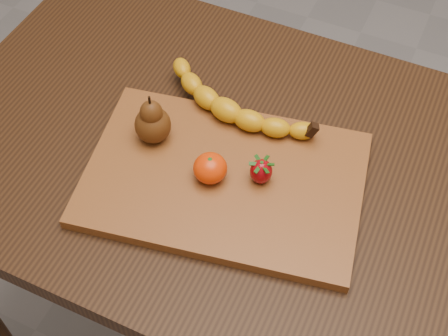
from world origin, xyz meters
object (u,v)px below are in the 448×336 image
at_px(mandarin, 210,168).
at_px(table, 214,179).
at_px(cutting_board, 224,179).
at_px(pear, 152,118).

bearing_deg(mandarin, table, 112.40).
relative_size(table, mandarin, 18.10).
bearing_deg(cutting_board, table, 118.01).
height_order(table, mandarin, mandarin).
distance_m(cutting_board, pear, 0.16).
xyz_separation_m(pear, mandarin, (0.12, -0.04, -0.02)).
xyz_separation_m(table, pear, (-0.09, -0.04, 0.17)).
xyz_separation_m(table, cutting_board, (0.05, -0.06, 0.11)).
bearing_deg(pear, table, 22.13).
bearing_deg(cutting_board, mandarin, -158.00).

